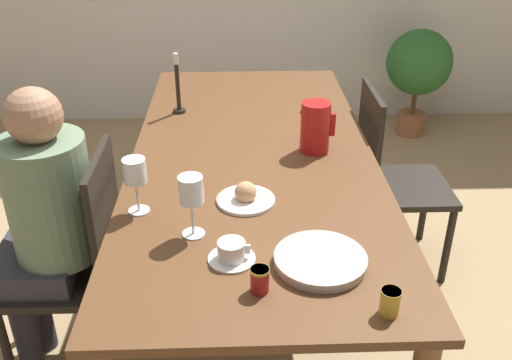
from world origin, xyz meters
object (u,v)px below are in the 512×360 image
Objects in this scene: chair_opposite at (390,177)px; jam_jar_amber at (260,279)px; wine_glass_water at (191,192)px; chair_person_side at (79,261)px; wine_glass_juice at (135,174)px; teacup_near_person at (232,252)px; person_seated at (44,216)px; red_pitcher at (315,127)px; jam_jar_red at (390,301)px; serving_tray at (320,260)px; bread_plate at (246,196)px; candlestick_tall at (178,90)px; potted_plant at (419,66)px.

chair_opposite is 1.39m from jam_jar_amber.
chair_person_side is at bearing 149.88° from wine_glass_water.
wine_glass_juice is 0.43m from teacup_near_person.
wine_glass_water is at bearing -115.12° from person_seated.
red_pitcher is 0.74m from wine_glass_water.
jam_jar_red is (0.07, -0.97, -0.06)m from red_pitcher.
person_seated reaches higher than serving_tray.
chair_person_side is 4.50× the size of wine_glass_water.
chair_opposite is at bearing 34.78° from wine_glass_juice.
jam_jar_red reaches higher than teacup_near_person.
chair_opposite is 1.03m from bread_plate.
chair_opposite is 1.09m from candlestick_tall.
red_pitcher is at bearing 73.43° from jam_jar_amber.
teacup_near_person is 2.95m from potted_plant.
teacup_near_person is at bearing -114.71° from red_pitcher.
red_pitcher is 2.17m from potted_plant.
person_seated is 4.18× the size of candlestick_tall.
candlestick_tall reaches higher than jam_jar_red.
chair_opposite is 3.41× the size of serving_tray.
chair_opposite is at bearing 53.56° from teacup_near_person.
person_seated is 15.96× the size of jam_jar_amber.
wine_glass_water is (-0.87, -0.88, 0.44)m from chair_opposite.
chair_person_side is 4.75× the size of wine_glass_juice.
wine_glass_juice is at bearing -107.47° from person_seated.
candlestick_tall is at bearing 103.86° from jam_jar_amber.
red_pitcher is 1.47× the size of teacup_near_person.
serving_tray is at bearing -29.03° from wine_glass_juice.
jam_jar_amber is at bearing -55.01° from wine_glass_water.
wine_glass_juice reaches higher than chair_person_side.
chair_person_side is 3.41× the size of serving_tray.
red_pitcher is at bearing 94.13° from jam_jar_red.
wine_glass_water is (0.46, -0.27, 0.44)m from chair_person_side.
candlestick_tall is (0.34, 0.76, 0.40)m from chair_person_side.
jam_jar_amber is at bearing -148.48° from serving_tray.
chair_opposite is 1.20m from serving_tray.
teacup_near_person is (0.31, -0.28, -0.11)m from wine_glass_juice.
jam_jar_amber is (0.08, -0.14, 0.01)m from teacup_near_person.
wine_glass_water reaches higher than potted_plant.
bread_plate is (-0.29, -0.39, -0.08)m from red_pitcher.
jam_jar_amber is at bearing -30.25° from chair_opposite.
teacup_near_person is at bearing -78.05° from candlestick_tall.
jam_jar_amber is 0.26× the size of candlestick_tall.
bread_plate is at bearing 93.35° from jam_jar_amber.
wine_glass_juice is 1.39× the size of teacup_near_person.
wine_glass_water reaches higher than serving_tray.
potted_plant is at bearing -41.22° from chair_person_side.
red_pitcher reaches higher than bread_plate.
wine_glass_juice is (-1.06, -0.74, 0.43)m from chair_opposite.
chair_person_side is 0.92m from candlestick_tall.
serving_tray is 0.21m from jam_jar_amber.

